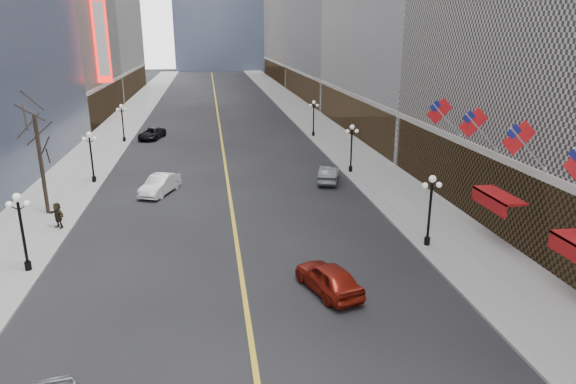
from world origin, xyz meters
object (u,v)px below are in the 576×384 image
object	(u,v)px
streetlamp_east_1	(430,203)
streetlamp_west_2	(91,152)
streetlamp_west_1	(21,224)
car_nb_far	(152,134)
streetlamp_east_2	(352,143)
streetlamp_east_3	(314,114)
car_nb_mid	(160,185)
car_sb_far	(329,174)
streetlamp_west_3	(122,119)
car_sb_mid	(328,278)

from	to	relation	value
streetlamp_east_1	streetlamp_west_2	xyz separation A→B (m)	(-23.60, 18.00, 0.00)
streetlamp_east_1	streetlamp_west_2	distance (m)	29.68
streetlamp_west_1	car_nb_far	size ratio (longest dim) A/B	0.92
streetlamp_west_2	car_nb_far	size ratio (longest dim) A/B	0.92
streetlamp_east_2	streetlamp_east_1	bearing A→B (deg)	-90.00
streetlamp_east_3	car_nb_mid	bearing A→B (deg)	-128.40
streetlamp_west_2	car_sb_far	xyz separation A→B (m)	(20.80, -2.76, -2.14)
streetlamp_west_3	car_nb_far	xyz separation A→B (m)	(3.12, 1.75, -2.22)
streetlamp_west_1	car_sb_mid	world-z (taller)	streetlamp_west_1
car_nb_far	car_sb_far	size ratio (longest dim) A/B	1.07
streetlamp_east_2	streetlamp_west_2	xyz separation A→B (m)	(-23.60, 0.00, 0.00)
streetlamp_east_1	streetlamp_east_2	distance (m)	18.00
streetlamp_west_2	car_sb_far	size ratio (longest dim) A/B	0.98
streetlamp_west_3	car_nb_mid	size ratio (longest dim) A/B	0.94
streetlamp_west_3	car_nb_mid	xyz separation A→B (m)	(6.11, -22.07, -2.11)
streetlamp_east_1	car_sb_far	xyz separation A→B (m)	(-2.80, 15.24, -2.14)
streetlamp_west_2	car_sb_mid	distance (m)	27.99
streetlamp_east_3	car_sb_far	bearing A→B (deg)	-97.68
streetlamp_east_1	streetlamp_west_1	world-z (taller)	same
streetlamp_east_2	car_nb_far	world-z (taller)	streetlamp_east_2
streetlamp_west_2	streetlamp_east_3	bearing A→B (deg)	37.33
streetlamp_east_3	car_nb_far	xyz separation A→B (m)	(-20.48, 1.75, -2.22)
streetlamp_west_2	streetlamp_west_3	world-z (taller)	same
streetlamp_east_3	streetlamp_west_3	distance (m)	23.60
car_nb_mid	streetlamp_west_2	bearing A→B (deg)	168.26
streetlamp_west_1	car_sb_far	xyz separation A→B (m)	(20.80, 15.24, -2.14)
car_nb_far	car_sb_mid	size ratio (longest dim) A/B	1.06
streetlamp_west_2	car_nb_mid	size ratio (longest dim) A/B	0.94
streetlamp_west_3	streetlamp_east_2	bearing A→B (deg)	-37.33
streetlamp_west_3	car_sb_far	bearing A→B (deg)	-44.95
streetlamp_east_2	car_nb_mid	world-z (taller)	streetlamp_east_2
car_sb_mid	streetlamp_west_1	bearing A→B (deg)	-34.59
streetlamp_west_1	streetlamp_west_3	xyz separation A→B (m)	(0.00, 36.00, 0.00)
streetlamp_west_2	car_nb_mid	distance (m)	7.64
streetlamp_east_3	streetlamp_west_3	bearing A→B (deg)	180.00
streetlamp_west_2	car_nb_mid	world-z (taller)	streetlamp_west_2
streetlamp_west_2	car_nb_far	bearing A→B (deg)	81.01
streetlamp_east_2	streetlamp_west_1	size ratio (longest dim) A/B	1.00
streetlamp_east_1	streetlamp_east_3	xyz separation A→B (m)	(0.00, 36.00, 0.00)
streetlamp_west_3	car_sb_mid	xyz separation A→B (m)	(16.14, -40.77, -2.11)
car_nb_far	car_sb_far	world-z (taller)	car_sb_far
car_nb_mid	car_sb_far	size ratio (longest dim) A/B	1.04
streetlamp_east_1	streetlamp_west_3	size ratio (longest dim) A/B	1.00
streetlamp_east_2	car_nb_far	bearing A→B (deg)	136.04
streetlamp_west_1	car_nb_far	distance (m)	37.94
streetlamp_east_1	car_sb_far	world-z (taller)	streetlamp_east_1
car_sb_mid	car_nb_mid	bearing A→B (deg)	-79.90
car_sb_far	car_sb_mid	bearing A→B (deg)	94.21
streetlamp_east_1	streetlamp_west_3	distance (m)	43.05
streetlamp_west_3	car_sb_mid	world-z (taller)	streetlamp_west_3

